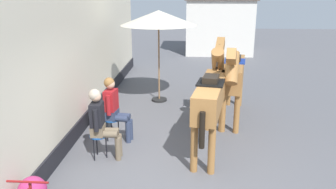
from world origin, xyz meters
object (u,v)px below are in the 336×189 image
Objects in this scene: saddled_horse_far at (234,74)px; cafe_parasol at (159,18)px; seated_visitor_near at (101,120)px; flower_planter_far at (98,113)px; spare_stool_white at (211,85)px; saddled_horse_near at (212,93)px; seated_visitor_far at (114,106)px.

cafe_parasol is (-1.94, 1.33, 1.20)m from saddled_horse_far.
saddled_horse_far is (2.71, 2.26, 0.38)m from seated_visitor_near.
saddled_horse_far is at bearing 12.35° from flower_planter_far.
flower_planter_far is 3.66m from spare_stool_white.
flower_planter_far is at bearing -139.33° from spare_stool_white.
spare_stool_white is (2.28, 3.94, -0.38)m from seated_visitor_near.
cafe_parasol reaches higher than seated_visitor_near.
saddled_horse_near is at bearing -19.07° from flower_planter_far.
saddled_horse_near is 3.37m from spare_stool_white.
cafe_parasol reaches higher than saddled_horse_near.
seated_visitor_far is at bearing -151.78° from saddled_horse_far.
seated_visitor_near is at bearing -140.15° from saddled_horse_far.
saddled_horse_near is 3.44m from cafe_parasol.
spare_stool_white is (-0.43, 1.68, -0.76)m from saddled_horse_far.
cafe_parasol is 2.50m from spare_stool_white.
cafe_parasol reaches higher than seated_visitor_far.
seated_visitor_far is 0.47× the size of saddled_horse_far.
seated_visitor_near is at bearing -120.03° from spare_stool_white.
saddled_horse_far is 1.89m from spare_stool_white.
saddled_horse_far is 1.15× the size of cafe_parasol.
saddled_horse_near is at bearing -93.20° from spare_stool_white.
seated_visitor_far is 2.17× the size of flower_planter_far.
saddled_horse_near is 1.15× the size of cafe_parasol.
saddled_horse_far reaches higher than spare_stool_white.
seated_visitor_near is 1.69m from flower_planter_far.
seated_visitor_far is 2.07m from saddled_horse_near.
seated_visitor_far reaches higher than spare_stool_white.
saddled_horse_near is 2.86m from flower_planter_far.
seated_visitor_far is 3.02× the size of spare_stool_white.
cafe_parasol reaches higher than saddled_horse_far.
flower_planter_far is 0.25× the size of cafe_parasol.
seated_visitor_near is 0.47× the size of saddled_horse_near.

